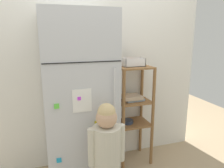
{
  "coord_description": "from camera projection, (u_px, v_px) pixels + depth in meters",
  "views": [
    {
      "loc": [
        -0.57,
        -2.02,
        1.53
      ],
      "look_at": [
        0.09,
        0.02,
        1.03
      ],
      "focal_mm": 34.12,
      "sensor_mm": 36.0,
      "label": 1
    }
  ],
  "objects": [
    {
      "name": "child_standing",
      "position": [
        107.0,
        148.0,
        1.78
      ],
      "size": [
        0.32,
        0.24,
        0.99
      ],
      "color": "#6A6152",
      "rests_on": "ground"
    },
    {
      "name": "fruit_bin",
      "position": [
        134.0,
        63.0,
        2.4
      ],
      "size": [
        0.24,
        0.15,
        0.09
      ],
      "color": "white",
      "rests_on": "pantry_shelf_unit"
    },
    {
      "name": "refrigerator",
      "position": [
        79.0,
        101.0,
        2.13
      ],
      "size": [
        0.66,
        0.69,
        1.74
      ],
      "color": "silver",
      "rests_on": "ground"
    },
    {
      "name": "pantry_shelf_unit",
      "position": [
        133.0,
        105.0,
        2.51
      ],
      "size": [
        0.4,
        0.34,
        1.18
      ],
      "color": "olive",
      "rests_on": "ground"
    },
    {
      "name": "kitchen_wall_back",
      "position": [
        95.0,
        70.0,
        2.48
      ],
      "size": [
        2.65,
        0.03,
        2.24
      ],
      "primitive_type": "cube",
      "color": "silver",
      "rests_on": "ground"
    }
  ]
}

